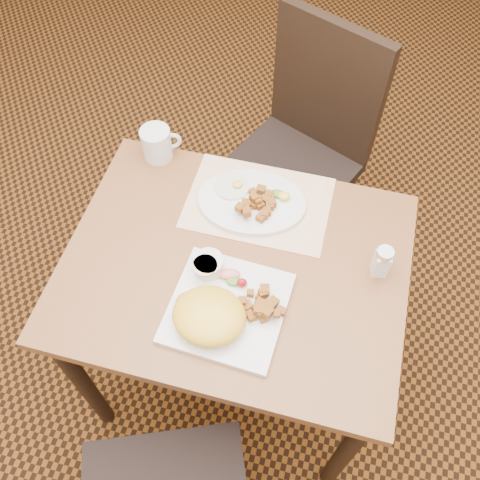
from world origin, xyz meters
name	(u,v)px	position (x,y,z in m)	size (l,w,h in m)	color
ground	(236,365)	(0.00, 0.00, 0.00)	(8.00, 8.00, 0.00)	black
table	(235,284)	(0.00, 0.00, 0.64)	(0.90, 0.70, 0.75)	brown
chair_far	(303,142)	(0.07, 0.68, 0.54)	(0.56, 0.56, 0.97)	black
placemat	(258,203)	(0.01, 0.21, 0.75)	(0.40, 0.28, 0.00)	white
plate_square	(227,308)	(0.02, -0.13, 0.76)	(0.28, 0.28, 0.02)	silver
plate_oval	(252,202)	(0.00, 0.20, 0.76)	(0.30, 0.23, 0.02)	silver
hollandaise_mound	(209,316)	(-0.01, -0.18, 0.80)	(0.19, 0.16, 0.07)	yellow
ramekin	(208,264)	(-0.06, -0.04, 0.79)	(0.08, 0.09, 0.04)	silver
garnish_sq	(233,277)	(0.01, -0.05, 0.78)	(0.09, 0.05, 0.03)	#387223
fried_egg	(233,186)	(-0.07, 0.23, 0.77)	(0.10, 0.10, 0.02)	white
garnish_ov	(282,195)	(0.07, 0.23, 0.78)	(0.06, 0.04, 0.02)	#387223
salt_shaker	(382,261)	(0.37, 0.07, 0.80)	(0.05, 0.05, 0.10)	white
coffee_mug	(157,143)	(-0.32, 0.31, 0.80)	(0.11, 0.09, 0.10)	silver
home_fries_sq	(261,307)	(0.10, -0.12, 0.78)	(0.12, 0.10, 0.04)	#9E5719
home_fries_ov	(258,204)	(0.02, 0.18, 0.78)	(0.11, 0.13, 0.04)	#9E5719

